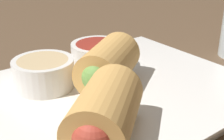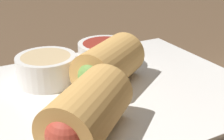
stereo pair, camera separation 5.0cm
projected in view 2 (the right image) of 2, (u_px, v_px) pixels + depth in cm
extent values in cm
cube|color=brown|center=(124.00, 103.00, 38.51)|extent=(180.00, 140.00, 2.00)
cube|color=white|center=(112.00, 93.00, 37.45)|extent=(30.74, 24.86, 1.20)
cube|color=white|center=(112.00, 87.00, 37.15)|extent=(31.97, 25.85, 0.30)
cylinder|color=#DBA356|center=(88.00, 111.00, 26.88)|extent=(10.20, 9.80, 5.33)
sphere|color=#B23D2D|center=(67.00, 134.00, 23.79)|extent=(3.46, 3.46, 3.46)
cylinder|color=#DBA356|center=(109.00, 64.00, 36.52)|extent=(10.32, 9.39, 5.33)
sphere|color=#6B9E47|center=(94.00, 75.00, 33.57)|extent=(3.46, 3.46, 3.46)
cylinder|color=white|center=(105.00, 55.00, 42.05)|extent=(7.21, 7.21, 3.36)
cylinder|color=maroon|center=(105.00, 45.00, 41.50)|extent=(5.91, 5.91, 0.60)
cylinder|color=white|center=(47.00, 69.00, 37.61)|extent=(7.21, 7.21, 3.36)
cylinder|color=#DBBC89|center=(46.00, 58.00, 37.06)|extent=(5.91, 5.91, 0.60)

